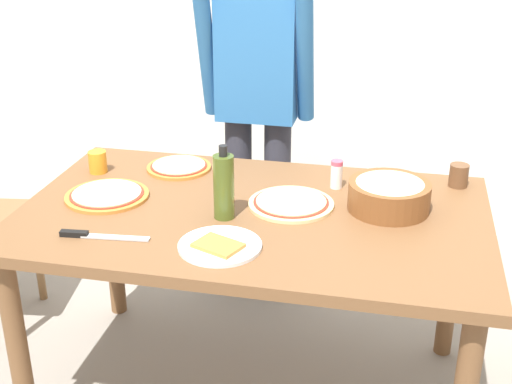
{
  "coord_description": "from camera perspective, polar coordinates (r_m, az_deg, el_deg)",
  "views": [
    {
      "loc": [
        0.47,
        -2.09,
        1.78
      ],
      "look_at": [
        0.0,
        0.05,
        0.81
      ],
      "focal_mm": 48.6,
      "sensor_mm": 36.0,
      "label": 1
    }
  ],
  "objects": [
    {
      "name": "cup_orange",
      "position": [
        2.76,
        -12.9,
        2.43
      ],
      "size": [
        0.07,
        0.07,
        0.08
      ],
      "primitive_type": "cylinder",
      "color": "orange",
      "rests_on": "dining_table"
    },
    {
      "name": "salt_shaker",
      "position": [
        2.56,
        6.64,
        1.46
      ],
      "size": [
        0.04,
        0.04,
        0.11
      ],
      "color": "white",
      "rests_on": "dining_table"
    },
    {
      "name": "popcorn_bowl",
      "position": [
        2.41,
        10.9,
        -0.09
      ],
      "size": [
        0.28,
        0.28,
        0.11
      ],
      "color": "brown",
      "rests_on": "dining_table"
    },
    {
      "name": "pizza_cooked_on_tray",
      "position": [
        2.53,
        -12.2,
        -0.27
      ],
      "size": [
        0.3,
        0.3,
        0.02
      ],
      "color": "#C67A33",
      "rests_on": "dining_table"
    },
    {
      "name": "pizza_raw_on_board",
      "position": [
        2.41,
        2.91,
        -0.93
      ],
      "size": [
        0.3,
        0.3,
        0.02
      ],
      "color": "beige",
      "rests_on": "dining_table"
    },
    {
      "name": "olive_oil_bottle",
      "position": [
        2.29,
        -2.67,
        0.48
      ],
      "size": [
        0.07,
        0.07,
        0.26
      ],
      "color": "#47561E",
      "rests_on": "dining_table"
    },
    {
      "name": "plate_with_slice",
      "position": [
        2.14,
        -3.01,
        -4.44
      ],
      "size": [
        0.26,
        0.26,
        0.02
      ],
      "color": "white",
      "rests_on": "dining_table"
    },
    {
      "name": "dining_table",
      "position": [
        2.42,
        -0.25,
        -3.53
      ],
      "size": [
        1.6,
        0.96,
        0.76
      ],
      "color": "brown",
      "rests_on": "ground"
    },
    {
      "name": "chef_knife",
      "position": [
        2.26,
        -13.23,
        -3.5
      ],
      "size": [
        0.29,
        0.05,
        0.02
      ],
      "color": "silver",
      "rests_on": "dining_table"
    },
    {
      "name": "cup_small_brown",
      "position": [
        2.66,
        16.34,
        1.31
      ],
      "size": [
        0.07,
        0.07,
        0.08
      ],
      "primitive_type": "cylinder",
      "color": "brown",
      "rests_on": "dining_table"
    },
    {
      "name": "pizza_second_cooked",
      "position": [
        2.74,
        -6.36,
        2.08
      ],
      "size": [
        0.25,
        0.25,
        0.02
      ],
      "color": "#C67A33",
      "rests_on": "dining_table"
    },
    {
      "name": "person_cook",
      "position": [
        3.03,
        0.15,
        7.75
      ],
      "size": [
        0.49,
        0.25,
        1.62
      ],
      "color": "#2D2D38",
      "rests_on": "ground"
    }
  ]
}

